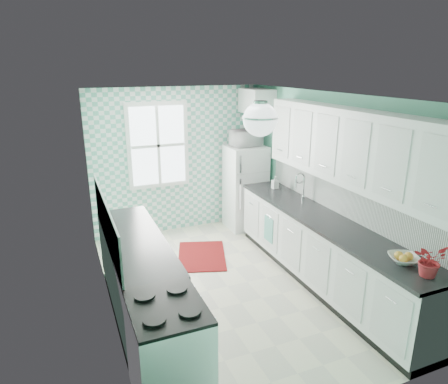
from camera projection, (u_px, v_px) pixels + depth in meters
name	position (u px, v px, depth m)	size (l,w,h in m)	color
floor	(228.00, 287.00, 5.35)	(3.00, 4.40, 0.02)	beige
ceiling	(228.00, 94.00, 4.59)	(3.00, 4.40, 0.02)	white
wall_back	(178.00, 161.00, 6.91)	(3.00, 0.02, 2.50)	#5FB393
wall_front	(342.00, 284.00, 3.03)	(3.00, 0.02, 2.50)	#5FB393
wall_left	(103.00, 215.00, 4.42)	(0.02, 4.40, 2.50)	#5FB393
wall_right	(328.00, 185.00, 5.52)	(0.02, 4.40, 2.50)	#5FB393
accent_wall	(178.00, 161.00, 6.89)	(3.00, 0.01, 2.50)	#61B39E
window	(158.00, 146.00, 6.65)	(1.04, 0.05, 1.44)	white
backsplash_right	(345.00, 197.00, 5.18)	(0.02, 3.60, 0.51)	white
backsplash_left	(106.00, 221.00, 4.38)	(0.02, 2.15, 0.51)	white
upper_cabinets_right	(351.00, 147.00, 4.73)	(0.33, 3.20, 0.90)	silver
upper_cabinet_fridge	(256.00, 101.00, 6.75)	(0.40, 0.74, 0.40)	silver
ceiling_light	(260.00, 119.00, 3.94)	(0.34, 0.34, 0.35)	silver
base_cabinets_right	(323.00, 253.00, 5.30)	(0.60, 3.60, 0.90)	white
countertop_right	(324.00, 220.00, 5.15)	(0.63, 3.60, 0.04)	black
base_cabinets_left	(137.00, 277.00, 4.71)	(0.60, 2.15, 0.90)	white
countertop_left	(136.00, 240.00, 4.57)	(0.63, 2.15, 0.04)	black
fridge	(245.00, 187.00, 7.12)	(0.65, 0.65, 1.49)	white
stove	(169.00, 351.00, 3.43)	(0.62, 0.78, 0.93)	silver
sink	(293.00, 201.00, 5.84)	(0.47, 0.39, 0.53)	silver
rug	(202.00, 256.00, 6.19)	(0.71, 1.02, 0.02)	maroon
dish_towel	(269.00, 229.00, 5.98)	(0.02, 0.25, 0.38)	#4CA9A5
fruit_bowl	(404.00, 259.00, 4.00)	(0.29, 0.29, 0.07)	white
potted_plant	(430.00, 260.00, 3.71)	(0.29, 0.25, 0.32)	#AC151D
soap_bottle	(275.00, 182.00, 6.38)	(0.09, 0.09, 0.20)	#ADBAC2
microwave	(246.00, 138.00, 6.85)	(0.51, 0.34, 0.28)	white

